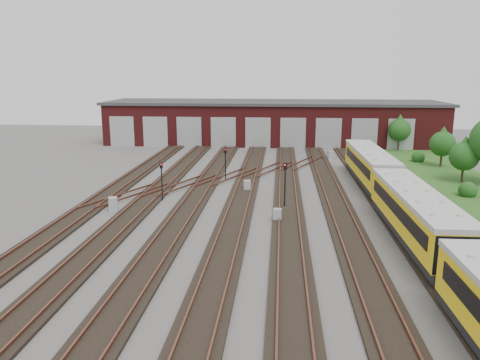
{
  "coord_description": "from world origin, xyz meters",
  "views": [
    {
      "loc": [
        1.28,
        -32.77,
        10.79
      ],
      "look_at": [
        -2.02,
        4.89,
        2.0
      ],
      "focal_mm": 35.0,
      "sensor_mm": 36.0,
      "label": 1
    }
  ],
  "objects": [
    {
      "name": "bush_1",
      "position": [
        17.84,
        8.8,
        0.79
      ],
      "size": [
        1.58,
        1.58,
        1.58
      ],
      "primitive_type": "sphere",
      "color": "#1A4513",
      "rests_on": "ground"
    },
    {
      "name": "relay_cabinet_2",
      "position": [
        1.15,
        0.26,
        0.48
      ],
      "size": [
        0.66,
        0.59,
        0.97
      ],
      "primitive_type": "cube",
      "rotation": [
        0.0,
        0.0,
        -0.2
      ],
      "color": "#9B9DA0",
      "rests_on": "ground"
    },
    {
      "name": "tree_1",
      "position": [
        19.76,
        22.06,
        3.06
      ],
      "size": [
        2.87,
        2.87,
        4.76
      ],
      "color": "#362718",
      "rests_on": "ground"
    },
    {
      "name": "signal_mast_0",
      "position": [
        -8.75,
        5.24,
        2.1
      ],
      "size": [
        0.28,
        0.26,
        3.3
      ],
      "rotation": [
        0.0,
        0.0,
        0.21
      ],
      "color": "black",
      "rests_on": "ground"
    },
    {
      "name": "ground",
      "position": [
        0.0,
        0.0,
        0.0
      ],
      "size": [
        120.0,
        120.0,
        0.0
      ],
      "primitive_type": "plane",
      "color": "#4C4A47",
      "rests_on": "ground"
    },
    {
      "name": "grass_verge",
      "position": [
        19.0,
        10.0,
        0.03
      ],
      "size": [
        8.0,
        55.0,
        0.05
      ],
      "primitive_type": "cube",
      "color": "#2D521B",
      "rests_on": "ground"
    },
    {
      "name": "tree_0",
      "position": [
        17.63,
        33.45,
        3.28
      ],
      "size": [
        3.08,
        3.08,
        5.1
      ],
      "color": "#362718",
      "rests_on": "ground"
    },
    {
      "name": "track_network",
      "position": [
        -0.17,
        0.59,
        0.11
      ],
      "size": [
        30.4,
        70.0,
        0.33
      ],
      "color": "black",
      "rests_on": "ground"
    },
    {
      "name": "signal_mast_3",
      "position": [
        9.59,
        12.22,
        2.05
      ],
      "size": [
        0.28,
        0.26,
        3.2
      ],
      "rotation": [
        0.0,
        0.0,
        0.19
      ],
      "color": "black",
      "rests_on": "ground"
    },
    {
      "name": "relay_cabinet_1",
      "position": [
        -1.72,
        8.99,
        0.51
      ],
      "size": [
        0.7,
        0.62,
        1.03
      ],
      "primitive_type": "cube",
      "rotation": [
        0.0,
        0.0,
        0.2
      ],
      "color": "#9B9DA0",
      "rests_on": "ground"
    },
    {
      "name": "relay_cabinet_0",
      "position": [
        -11.84,
        1.75,
        0.56
      ],
      "size": [
        0.84,
        0.78,
        1.12
      ],
      "primitive_type": "cube",
      "rotation": [
        0.0,
        0.0,
        0.4
      ],
      "color": "#9B9DA0",
      "rests_on": "ground"
    },
    {
      "name": "relay_cabinet_4",
      "position": [
        10.31,
        9.61,
        0.53
      ],
      "size": [
        0.67,
        0.57,
        1.05
      ],
      "primitive_type": "cube",
      "rotation": [
        0.0,
        0.0,
        -0.07
      ],
      "color": "#9B9DA0",
      "rests_on": "ground"
    },
    {
      "name": "signal_mast_2",
      "position": [
        -4.26,
        13.36,
        2.14
      ],
      "size": [
        0.31,
        0.3,
        3.32
      ],
      "rotation": [
        0.0,
        0.0,
        0.28
      ],
      "color": "black",
      "rests_on": "ground"
    },
    {
      "name": "signal_mast_1",
      "position": [
        1.69,
        3.78,
        2.37
      ],
      "size": [
        0.32,
        0.3,
        3.74
      ],
      "rotation": [
        0.0,
        0.0,
        -0.36
      ],
      "color": "black",
      "rests_on": "ground"
    },
    {
      "name": "tree_3",
      "position": [
        19.29,
        14.19,
        3.03
      ],
      "size": [
        2.85,
        2.85,
        4.72
      ],
      "color": "#362718",
      "rests_on": "ground"
    },
    {
      "name": "metro_train",
      "position": [
        10.0,
        -3.21,
        1.88
      ],
      "size": [
        2.88,
        46.7,
        3.03
      ],
      "rotation": [
        0.0,
        0.0,
        0.02
      ],
      "color": "black",
      "rests_on": "ground"
    },
    {
      "name": "maintenance_shed",
      "position": [
        -0.01,
        39.97,
        3.2
      ],
      "size": [
        51.0,
        12.5,
        6.35
      ],
      "color": "#551516",
      "rests_on": "ground"
    },
    {
      "name": "bush_2",
      "position": [
        18.08,
        25.14,
        0.78
      ],
      "size": [
        1.56,
        1.56,
        1.56
      ],
      "primitive_type": "sphere",
      "color": "#1A4513",
      "rests_on": "ground"
    },
    {
      "name": "relay_cabinet_3",
      "position": [
        7.51,
        25.82,
        0.54
      ],
      "size": [
        0.78,
        0.71,
        1.07
      ],
      "primitive_type": "cube",
      "rotation": [
        0.0,
        0.0,
        0.32
      ],
      "color": "#9B9DA0",
      "rests_on": "ground"
    }
  ]
}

